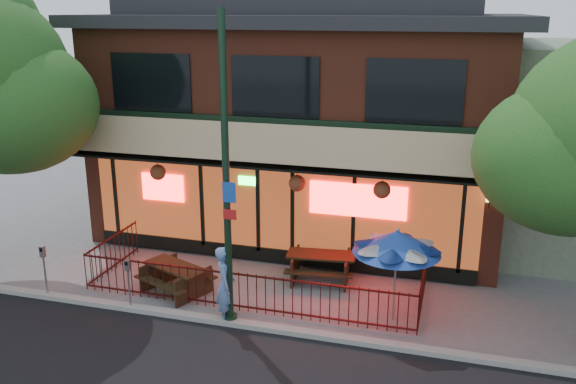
{
  "coord_description": "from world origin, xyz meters",
  "views": [
    {
      "loc": [
        4.77,
        -12.17,
        6.96
      ],
      "look_at": [
        0.7,
        2.0,
        2.52
      ],
      "focal_mm": 38.0,
      "sensor_mm": 36.0,
      "label": 1
    }
  ],
  "objects_px": {
    "patio_umbrella": "(397,242)",
    "parking_meter_near": "(128,276)",
    "pedestrian": "(226,285)",
    "parking_meter_far": "(44,263)",
    "picnic_table_right": "(321,263)",
    "street_light": "(227,192)",
    "picnic_table_left": "(176,275)"
  },
  "relations": [
    {
      "from": "street_light",
      "to": "picnic_table_left",
      "type": "height_order",
      "value": "street_light"
    },
    {
      "from": "picnic_table_left",
      "to": "parking_meter_far",
      "type": "distance_m",
      "value": 3.23
    },
    {
      "from": "patio_umbrella",
      "to": "pedestrian",
      "type": "bearing_deg",
      "value": -163.18
    },
    {
      "from": "picnic_table_left",
      "to": "street_light",
      "type": "bearing_deg",
      "value": -30.07
    },
    {
      "from": "pedestrian",
      "to": "parking_meter_far",
      "type": "relative_size",
      "value": 1.33
    },
    {
      "from": "pedestrian",
      "to": "street_light",
      "type": "bearing_deg",
      "value": -132.07
    },
    {
      "from": "picnic_table_right",
      "to": "parking_meter_near",
      "type": "bearing_deg",
      "value": -144.44
    },
    {
      "from": "picnic_table_right",
      "to": "picnic_table_left",
      "type": "bearing_deg",
      "value": -153.38
    },
    {
      "from": "patio_umbrella",
      "to": "parking_meter_far",
      "type": "bearing_deg",
      "value": -171.6
    },
    {
      "from": "patio_umbrella",
      "to": "parking_meter_near",
      "type": "xyz_separation_m",
      "value": [
        -6.14,
        -1.25,
        -1.07
      ]
    },
    {
      "from": "picnic_table_right",
      "to": "parking_meter_far",
      "type": "bearing_deg",
      "value": -155.66
    },
    {
      "from": "patio_umbrella",
      "to": "parking_meter_far",
      "type": "xyz_separation_m",
      "value": [
        -8.48,
        -1.25,
        -1.01
      ]
    },
    {
      "from": "street_light",
      "to": "pedestrian",
      "type": "relative_size",
      "value": 3.8
    },
    {
      "from": "picnic_table_left",
      "to": "pedestrian",
      "type": "relative_size",
      "value": 1.13
    },
    {
      "from": "picnic_table_right",
      "to": "patio_umbrella",
      "type": "bearing_deg",
      "value": -37.65
    },
    {
      "from": "pedestrian",
      "to": "parking_meter_near",
      "type": "distance_m",
      "value": 2.43
    },
    {
      "from": "picnic_table_left",
      "to": "picnic_table_right",
      "type": "bearing_deg",
      "value": 26.62
    },
    {
      "from": "street_light",
      "to": "pedestrian",
      "type": "distance_m",
      "value": 2.23
    },
    {
      "from": "patio_umbrella",
      "to": "parking_meter_near",
      "type": "distance_m",
      "value": 6.36
    },
    {
      "from": "picnic_table_right",
      "to": "parking_meter_far",
      "type": "distance_m",
      "value": 7.0
    },
    {
      "from": "picnic_table_left",
      "to": "pedestrian",
      "type": "distance_m",
      "value": 2.12
    },
    {
      "from": "picnic_table_right",
      "to": "parking_meter_far",
      "type": "xyz_separation_m",
      "value": [
        -6.37,
        -2.88,
        0.44
      ]
    },
    {
      "from": "street_light",
      "to": "patio_umbrella",
      "type": "bearing_deg",
      "value": 18.08
    },
    {
      "from": "patio_umbrella",
      "to": "picnic_table_right",
      "type": "bearing_deg",
      "value": 142.35
    },
    {
      "from": "patio_umbrella",
      "to": "parking_meter_near",
      "type": "relative_size",
      "value": 1.76
    },
    {
      "from": "parking_meter_far",
      "to": "street_light",
      "type": "bearing_deg",
      "value": 0.91
    },
    {
      "from": "street_light",
      "to": "patio_umbrella",
      "type": "height_order",
      "value": "street_light"
    },
    {
      "from": "street_light",
      "to": "parking_meter_far",
      "type": "distance_m",
      "value": 5.36
    },
    {
      "from": "picnic_table_left",
      "to": "pedestrian",
      "type": "bearing_deg",
      "value": -30.36
    },
    {
      "from": "street_light",
      "to": "parking_meter_far",
      "type": "bearing_deg",
      "value": -179.09
    },
    {
      "from": "picnic_table_left",
      "to": "parking_meter_far",
      "type": "relative_size",
      "value": 1.51
    },
    {
      "from": "picnic_table_right",
      "to": "parking_meter_far",
      "type": "height_order",
      "value": "parking_meter_far"
    }
  ]
}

